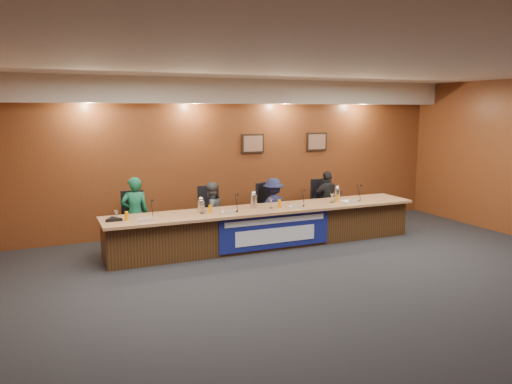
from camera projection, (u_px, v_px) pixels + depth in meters
floor at (334, 285)px, 7.40m from camera, size 10.00×10.00×0.00m
ceiling at (340, 64)px, 6.88m from camera, size 10.00×8.00×0.04m
wall_back at (235, 156)px, 10.76m from camera, size 10.00×0.04×3.20m
soffit at (239, 91)px, 10.31m from camera, size 10.00×0.50×0.50m
dais_body at (266, 228)px, 9.51m from camera, size 6.00×0.80×0.70m
dais_top at (267, 209)px, 9.41m from camera, size 6.10×0.95×0.05m
banner at (276, 231)px, 9.13m from camera, size 2.20×0.02×0.65m
banner_text_upper at (276, 221)px, 9.09m from camera, size 2.00×0.01×0.10m
banner_text_lower at (276, 235)px, 9.14m from camera, size 1.60×0.01×0.28m
wall_photo_left at (253, 144)px, 10.85m from camera, size 0.52×0.04×0.42m
wall_photo_right at (317, 142)px, 11.48m from camera, size 0.52×0.04×0.42m
panelist_a at (135, 214)px, 9.14m from camera, size 0.53×0.37×1.38m
panelist_b at (211, 212)px, 9.73m from camera, size 0.70×0.62×1.19m
panelist_c at (273, 207)px, 10.27m from camera, size 0.78×0.45×1.19m
panelist_d at (327, 200)px, 10.78m from camera, size 0.77×0.37×1.28m
office_chair_a at (134, 224)px, 9.27m from camera, size 0.51×0.51×0.08m
office_chair_b at (209, 217)px, 9.84m from camera, size 0.57×0.57×0.08m
office_chair_c at (271, 212)px, 10.38m from camera, size 0.63×0.63×0.08m
office_chair_d at (325, 207)px, 10.89m from camera, size 0.55×0.55×0.08m
nameplate_a at (147, 219)px, 8.24m from camera, size 0.24×0.08×0.10m
microphone_a at (152, 218)px, 8.47m from camera, size 0.07×0.07×0.02m
juice_glass_a at (127, 216)px, 8.33m from camera, size 0.06×0.06×0.15m
water_glass_a at (116, 216)px, 8.27m from camera, size 0.08×0.08×0.18m
nameplate_b at (229, 211)px, 8.84m from camera, size 0.24×0.08×0.10m
microphone_b at (236, 211)px, 9.02m from camera, size 0.07×0.07×0.02m
juice_glass_b at (210, 209)px, 8.91m from camera, size 0.06×0.06×0.15m
water_glass_b at (202, 209)px, 8.86m from camera, size 0.08×0.08×0.18m
nameplate_c at (297, 206)px, 9.36m from camera, size 0.24×0.08×0.10m
microphone_c at (302, 206)px, 9.54m from camera, size 0.07×0.07×0.02m
juice_glass_c at (280, 203)px, 9.43m from camera, size 0.06×0.06×0.15m
water_glass_c at (271, 204)px, 9.34m from camera, size 0.08×0.08×0.18m
nameplate_d at (353, 201)px, 9.85m from camera, size 0.24×0.08×0.10m
microphone_d at (358, 200)px, 10.10m from camera, size 0.07×0.07×0.02m
juice_glass_d at (337, 199)px, 9.95m from camera, size 0.06×0.06×0.15m
water_glass_d at (332, 198)px, 9.90m from camera, size 0.08×0.08×0.18m
carafe_left at (201, 207)px, 8.94m from camera, size 0.13×0.13×0.22m
carafe_mid at (253, 201)px, 9.36m from camera, size 0.12×0.12×0.26m
carafe_right at (337, 195)px, 10.04m from camera, size 0.12×0.12×0.26m
speakerphone at (113, 219)px, 8.29m from camera, size 0.32×0.32×0.05m
paper_stack at (348, 201)px, 10.06m from camera, size 0.26×0.33×0.01m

